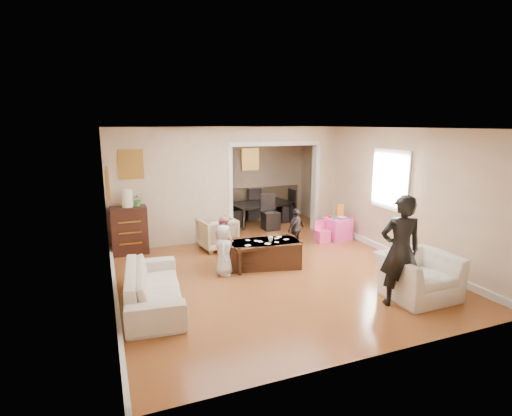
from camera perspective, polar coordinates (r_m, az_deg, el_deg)
name	(u,v)px	position (r m, az deg, el deg)	size (l,w,h in m)	color
floor	(260,262)	(7.90, 0.54, -7.76)	(7.00, 7.00, 0.00)	#AA5B2B
partition_left	(171,187)	(8.91, -12.10, 2.90)	(2.75, 0.18, 2.60)	beige
partition_right	(323,179)	(10.25, 9.68, 4.17)	(0.55, 0.18, 2.60)	beige
partition_header	(275,134)	(9.52, 2.69, 10.54)	(2.22, 0.18, 0.35)	beige
window_pane	(391,180)	(8.59, 18.80, 3.88)	(0.03, 0.95, 1.10)	white
framed_art_partition	(131,164)	(8.65, -17.57, 6.02)	(0.45, 0.03, 0.55)	brown
framed_art_sofa_wall	(107,183)	(6.35, -20.61, 3.34)	(0.03, 0.55, 0.40)	brown
framed_art_alcove	(250,159)	(11.08, -0.83, 7.01)	(0.45, 0.03, 0.55)	brown
sofa	(154,286)	(6.23, -14.53, -10.84)	(2.00, 0.78, 0.59)	beige
armchair_back	(217,233)	(8.66, -5.61, -3.65)	(0.73, 0.75, 0.68)	#C5AE88
armchair_front	(419,276)	(6.76, 22.35, -9.05)	(1.06, 0.93, 0.69)	beige
dresser	(129,230)	(8.68, -17.75, -3.07)	(0.72, 0.41, 1.00)	black
table_lamp	(127,198)	(8.53, -18.04, 1.33)	(0.22, 0.22, 0.36)	#FFF3CF
potted_plant	(137,200)	(8.55, -16.69, 1.18)	(0.25, 0.22, 0.28)	#3C7D37
coffee_table	(265,254)	(7.61, 1.23, -6.57)	(1.31, 0.65, 0.49)	#351E10
coffee_cup	(270,239)	(7.52, 2.09, -4.49)	(0.10, 0.10, 0.09)	silver
play_table	(337,229)	(9.53, 11.58, -2.91)	(0.53, 0.53, 0.51)	#FE43B2
cereal_box	(340,211)	(9.58, 11.96, -0.37)	(0.20, 0.07, 0.30)	yellow
cyan_cup	(335,217)	(9.37, 11.31, -1.31)	(0.08, 0.08, 0.08)	teal
toy_block	(330,216)	(9.50, 10.65, -1.19)	(0.08, 0.06, 0.05)	red
play_bowl	(342,218)	(9.39, 12.30, -1.42)	(0.20, 0.20, 0.05)	silver
dining_table	(261,213)	(10.76, 0.73, -0.75)	(1.65, 0.92, 0.58)	black
adult_person	(400,251)	(6.23, 20.04, -5.81)	(0.62, 0.40, 1.69)	black
child_kneel_a	(224,250)	(7.14, -4.64, -6.05)	(0.45, 0.29, 0.93)	silver
child_kneel_b	(225,241)	(7.58, -4.54, -4.74)	(0.48, 0.37, 0.98)	pink
child_toddler	(296,229)	(8.63, 5.77, -2.98)	(0.52, 0.22, 0.89)	black
craft_papers	(266,241)	(7.54, 1.46, -4.77)	(0.93, 0.47, 0.00)	white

